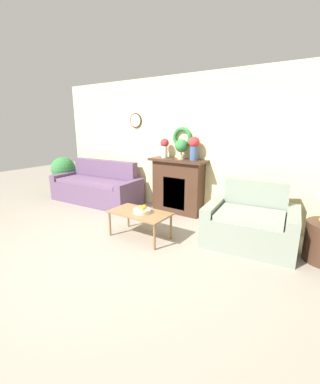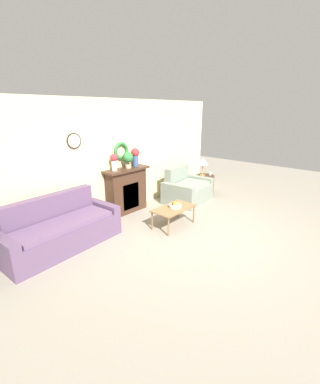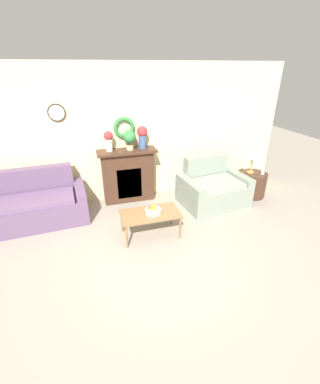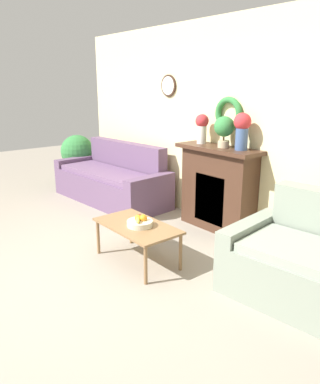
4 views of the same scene
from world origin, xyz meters
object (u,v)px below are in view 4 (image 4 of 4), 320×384
at_px(couch_left, 113,181).
at_px(coffee_table, 137,228).
at_px(fruit_bowl, 140,222).
at_px(potted_plant_floor_by_couch, 77,153).
at_px(fireplace, 218,188).
at_px(vase_on_mantel_right, 242,128).
at_px(vase_on_mantel_left, 202,126).
at_px(loveseat_right, 306,263).
at_px(potted_plant_on_mantel, 224,128).

distance_m(couch_left, coffee_table, 2.31).
relative_size(fruit_bowl, potted_plant_floor_by_couch, 0.29).
distance_m(fireplace, coffee_table, 1.41).
bearing_deg(potted_plant_floor_by_couch, fireplace, 6.12).
distance_m(coffee_table, vase_on_mantel_right, 1.73).
relative_size(vase_on_mantel_left, vase_on_mantel_right, 0.87).
bearing_deg(loveseat_right, fruit_bowl, -159.25).
bearing_deg(vase_on_mantel_right, vase_on_mantel_left, 180.00).
xyz_separation_m(couch_left, fruit_bowl, (2.12, -1.00, 0.14)).
height_order(couch_left, vase_on_mantel_left, vase_on_mantel_left).
distance_m(fruit_bowl, vase_on_mantel_right, 1.67).
bearing_deg(vase_on_mantel_left, fruit_bowl, -70.57).
bearing_deg(couch_left, vase_on_mantel_right, 5.98).
height_order(vase_on_mantel_left, potted_plant_on_mantel, same).
distance_m(couch_left, potted_plant_floor_by_couch, 1.32).
bearing_deg(fruit_bowl, couch_left, 154.71).
xyz_separation_m(couch_left, coffee_table, (2.07, -1.01, 0.06)).
bearing_deg(couch_left, potted_plant_on_mantel, 6.67).
bearing_deg(fireplace, potted_plant_floor_by_couch, -173.88).
bearing_deg(fireplace, coffee_table, -85.20).
distance_m(loveseat_right, fruit_bowl, 1.67).
bearing_deg(potted_plant_floor_by_couch, coffee_table, -17.36).
bearing_deg(potted_plant_on_mantel, loveseat_right, -21.37).
height_order(loveseat_right, vase_on_mantel_left, vase_on_mantel_left).
bearing_deg(fruit_bowl, loveseat_right, 27.26).
bearing_deg(vase_on_mantel_right, fireplace, -179.06).
height_order(fruit_bowl, potted_plant_on_mantel, potted_plant_on_mantel).
height_order(coffee_table, vase_on_mantel_left, vase_on_mantel_left).
relative_size(coffee_table, vase_on_mantel_right, 2.19).
xyz_separation_m(potted_plant_on_mantel, potted_plant_floor_by_couch, (-3.31, -0.33, -0.73)).
height_order(vase_on_mantel_right, potted_plant_on_mantel, vase_on_mantel_right).
bearing_deg(couch_left, potted_plant_floor_by_couch, 174.17).
relative_size(fruit_bowl, vase_on_mantel_right, 0.62).
height_order(loveseat_right, fruit_bowl, loveseat_right).
bearing_deg(potted_plant_on_mantel, couch_left, -169.46).
distance_m(couch_left, potted_plant_on_mantel, 2.30).
relative_size(fruit_bowl, vase_on_mantel_left, 0.71).
xyz_separation_m(couch_left, loveseat_right, (3.60, -0.24, -0.00)).
height_order(vase_on_mantel_left, potted_plant_floor_by_couch, vase_on_mantel_left).
relative_size(vase_on_mantel_right, potted_plant_floor_by_couch, 0.46).
height_order(loveseat_right, potted_plant_on_mantel, potted_plant_on_mantel).
relative_size(fireplace, loveseat_right, 0.85).
height_order(fireplace, coffee_table, fireplace).
bearing_deg(fruit_bowl, potted_plant_on_mantel, 93.78).
distance_m(fireplace, potted_plant_floor_by_couch, 3.26).
distance_m(potted_plant_on_mantel, potted_plant_floor_by_couch, 3.41).
xyz_separation_m(fireplace, couch_left, (-1.96, -0.39, -0.23)).
height_order(couch_left, vase_on_mantel_right, vase_on_mantel_right).
bearing_deg(fireplace, loveseat_right, -20.96).
relative_size(loveseat_right, fruit_bowl, 5.06).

